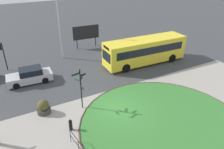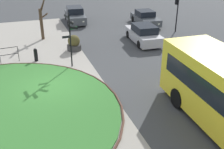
{
  "view_description": "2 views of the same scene",
  "coord_description": "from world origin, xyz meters",
  "px_view_note": "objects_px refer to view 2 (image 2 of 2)",
  "views": [
    {
      "loc": [
        -7.34,
        -12.73,
        10.95
      ],
      "look_at": [
        1.08,
        2.92,
        1.68
      ],
      "focal_mm": 34.67,
      "sensor_mm": 36.0,
      "label": 1
    },
    {
      "loc": [
        14.17,
        -1.33,
        7.32
      ],
      "look_at": [
        2.84,
        2.6,
        1.63
      ],
      "focal_mm": 43.61,
      "sensor_mm": 36.0,
      "label": 2
    }
  ],
  "objects_px": {
    "car_far_lane": "(75,15)",
    "street_tree_bare": "(42,21)",
    "car_near_lane": "(143,34)",
    "signpost_directional": "(70,36)",
    "bollard_foreground": "(36,55)",
    "planter_near_signpost": "(74,44)",
    "traffic_light_near": "(177,5)",
    "car_trailing": "(145,18)"
  },
  "relations": [
    {
      "from": "bollard_foreground",
      "to": "car_trailing",
      "type": "height_order",
      "value": "car_trailing"
    },
    {
      "from": "bollard_foreground",
      "to": "car_far_lane",
      "type": "bearing_deg",
      "value": 153.3
    },
    {
      "from": "bollard_foreground",
      "to": "car_near_lane",
      "type": "distance_m",
      "value": 8.9
    },
    {
      "from": "planter_near_signpost",
      "to": "street_tree_bare",
      "type": "relative_size",
      "value": 0.36
    },
    {
      "from": "car_far_lane",
      "to": "planter_near_signpost",
      "type": "relative_size",
      "value": 3.89
    },
    {
      "from": "car_far_lane",
      "to": "street_tree_bare",
      "type": "distance_m",
      "value": 6.16
    },
    {
      "from": "bollard_foreground",
      "to": "street_tree_bare",
      "type": "height_order",
      "value": "street_tree_bare"
    },
    {
      "from": "bollard_foreground",
      "to": "street_tree_bare",
      "type": "relative_size",
      "value": 0.28
    },
    {
      "from": "planter_near_signpost",
      "to": "car_trailing",
      "type": "bearing_deg",
      "value": 121.51
    },
    {
      "from": "bollard_foreground",
      "to": "street_tree_bare",
      "type": "distance_m",
      "value": 5.11
    },
    {
      "from": "bollard_foreground",
      "to": "car_far_lane",
      "type": "relative_size",
      "value": 0.2
    },
    {
      "from": "signpost_directional",
      "to": "car_trailing",
      "type": "bearing_deg",
      "value": 131.55
    },
    {
      "from": "signpost_directional",
      "to": "car_far_lane",
      "type": "distance_m",
      "value": 11.78
    },
    {
      "from": "car_near_lane",
      "to": "traffic_light_near",
      "type": "height_order",
      "value": "traffic_light_near"
    },
    {
      "from": "car_trailing",
      "to": "planter_near_signpost",
      "type": "height_order",
      "value": "car_trailing"
    },
    {
      "from": "signpost_directional",
      "to": "planter_near_signpost",
      "type": "distance_m",
      "value": 3.49
    },
    {
      "from": "planter_near_signpost",
      "to": "street_tree_bare",
      "type": "bearing_deg",
      "value": -151.92
    },
    {
      "from": "car_near_lane",
      "to": "car_trailing",
      "type": "height_order",
      "value": "car_near_lane"
    },
    {
      "from": "car_far_lane",
      "to": "planter_near_signpost",
      "type": "xyz_separation_m",
      "value": [
        8.38,
        -1.89,
        -0.18
      ]
    },
    {
      "from": "car_far_lane",
      "to": "planter_near_signpost",
      "type": "bearing_deg",
      "value": -7.31
    },
    {
      "from": "signpost_directional",
      "to": "car_near_lane",
      "type": "relative_size",
      "value": 0.8
    },
    {
      "from": "car_near_lane",
      "to": "planter_near_signpost",
      "type": "xyz_separation_m",
      "value": [
        0.03,
        -5.84,
        -0.17
      ]
    },
    {
      "from": "signpost_directional",
      "to": "street_tree_bare",
      "type": "relative_size",
      "value": 1.07
    },
    {
      "from": "car_far_lane",
      "to": "street_tree_bare",
      "type": "xyz_separation_m",
      "value": [
        4.76,
        -3.82,
        0.83
      ]
    },
    {
      "from": "traffic_light_near",
      "to": "planter_near_signpost",
      "type": "xyz_separation_m",
      "value": [
        2.01,
        -10.03,
        -1.87
      ]
    },
    {
      "from": "bollard_foreground",
      "to": "car_trailing",
      "type": "xyz_separation_m",
      "value": [
        -6.46,
        11.43,
        0.16
      ]
    },
    {
      "from": "traffic_light_near",
      "to": "street_tree_bare",
      "type": "relative_size",
      "value": 0.96
    },
    {
      "from": "planter_near_signpost",
      "to": "car_near_lane",
      "type": "bearing_deg",
      "value": 90.27
    },
    {
      "from": "signpost_directional",
      "to": "car_far_lane",
      "type": "bearing_deg",
      "value": 166.82
    },
    {
      "from": "signpost_directional",
      "to": "car_trailing",
      "type": "distance_m",
      "value": 12.43
    },
    {
      "from": "car_trailing",
      "to": "car_near_lane",
      "type": "bearing_deg",
      "value": -23.11
    },
    {
      "from": "bollard_foreground",
      "to": "car_far_lane",
      "type": "height_order",
      "value": "car_far_lane"
    },
    {
      "from": "planter_near_signpost",
      "to": "street_tree_bare",
      "type": "height_order",
      "value": "street_tree_bare"
    },
    {
      "from": "bollard_foreground",
      "to": "planter_near_signpost",
      "type": "height_order",
      "value": "planter_near_signpost"
    },
    {
      "from": "car_trailing",
      "to": "street_tree_bare",
      "type": "xyz_separation_m",
      "value": [
        1.57,
        -10.39,
        0.91
      ]
    },
    {
      "from": "car_near_lane",
      "to": "street_tree_bare",
      "type": "xyz_separation_m",
      "value": [
        -3.59,
        -7.77,
        0.85
      ]
    },
    {
      "from": "signpost_directional",
      "to": "car_near_lane",
      "type": "bearing_deg",
      "value": 114.58
    },
    {
      "from": "signpost_directional",
      "to": "car_far_lane",
      "type": "xyz_separation_m",
      "value": [
        -11.38,
        2.67,
        -1.42
      ]
    },
    {
      "from": "car_far_lane",
      "to": "street_tree_bare",
      "type": "height_order",
      "value": "street_tree_bare"
    },
    {
      "from": "bollard_foreground",
      "to": "traffic_light_near",
      "type": "height_order",
      "value": "traffic_light_near"
    },
    {
      "from": "traffic_light_near",
      "to": "planter_near_signpost",
      "type": "relative_size",
      "value": 2.7
    },
    {
      "from": "planter_near_signpost",
      "to": "signpost_directional",
      "type": "bearing_deg",
      "value": -14.48
    }
  ]
}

